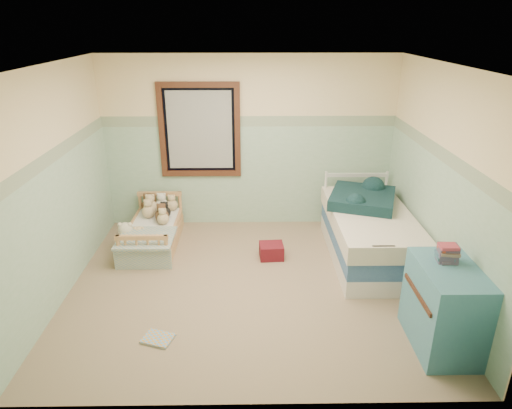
{
  "coord_description": "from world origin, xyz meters",
  "views": [
    {
      "loc": [
        0.01,
        -4.59,
        2.92
      ],
      "look_at": [
        0.08,
        0.35,
        0.88
      ],
      "focal_mm": 31.61,
      "sensor_mm": 36.0,
      "label": 1
    }
  ],
  "objects_px": {
    "plush_floor_cream": "(127,242)",
    "plush_floor_tan": "(140,242)",
    "toddler_bed_frame": "(154,239)",
    "red_pillow": "(271,251)",
    "twin_bed_frame": "(367,251)",
    "dresser": "(444,307)",
    "floor_book": "(158,339)"
  },
  "relations": [
    {
      "from": "twin_bed_frame",
      "to": "dresser",
      "type": "bearing_deg",
      "value": -80.75
    },
    {
      "from": "dresser",
      "to": "red_pillow",
      "type": "bearing_deg",
      "value": 131.51
    },
    {
      "from": "toddler_bed_frame",
      "to": "dresser",
      "type": "relative_size",
      "value": 1.56
    },
    {
      "from": "toddler_bed_frame",
      "to": "twin_bed_frame",
      "type": "xyz_separation_m",
      "value": [
        2.88,
        -0.43,
        0.03
      ]
    },
    {
      "from": "plush_floor_tan",
      "to": "red_pillow",
      "type": "xyz_separation_m",
      "value": [
        1.78,
        -0.26,
        -0.02
      ]
    },
    {
      "from": "dresser",
      "to": "toddler_bed_frame",
      "type": "bearing_deg",
      "value": 146.01
    },
    {
      "from": "plush_floor_tan",
      "to": "floor_book",
      "type": "xyz_separation_m",
      "value": [
        0.59,
        -1.9,
        -0.1
      ]
    },
    {
      "from": "toddler_bed_frame",
      "to": "red_pillow",
      "type": "distance_m",
      "value": 1.67
    },
    {
      "from": "dresser",
      "to": "floor_book",
      "type": "xyz_separation_m",
      "value": [
        -2.73,
        0.1,
        -0.41
      ]
    },
    {
      "from": "toddler_bed_frame",
      "to": "plush_floor_tan",
      "type": "relative_size",
      "value": 5.71
    },
    {
      "from": "toddler_bed_frame",
      "to": "floor_book",
      "type": "relative_size",
      "value": 4.55
    },
    {
      "from": "floor_book",
      "to": "dresser",
      "type": "bearing_deg",
      "value": 16.89
    },
    {
      "from": "red_pillow",
      "to": "plush_floor_tan",
      "type": "bearing_deg",
      "value": 171.83
    },
    {
      "from": "plush_floor_cream",
      "to": "plush_floor_tan",
      "type": "height_order",
      "value": "plush_floor_cream"
    },
    {
      "from": "toddler_bed_frame",
      "to": "twin_bed_frame",
      "type": "distance_m",
      "value": 2.92
    },
    {
      "from": "plush_floor_cream",
      "to": "twin_bed_frame",
      "type": "relative_size",
      "value": 0.15
    },
    {
      "from": "toddler_bed_frame",
      "to": "plush_floor_tan",
      "type": "xyz_separation_m",
      "value": [
        -0.15,
        -0.14,
        0.03
      ]
    },
    {
      "from": "toddler_bed_frame",
      "to": "red_pillow",
      "type": "xyz_separation_m",
      "value": [
        1.62,
        -0.39,
        0.01
      ]
    },
    {
      "from": "plush_floor_cream",
      "to": "plush_floor_tan",
      "type": "bearing_deg",
      "value": 18.69
    },
    {
      "from": "twin_bed_frame",
      "to": "floor_book",
      "type": "distance_m",
      "value": 2.93
    },
    {
      "from": "dresser",
      "to": "red_pillow",
      "type": "relative_size",
      "value": 2.74
    },
    {
      "from": "floor_book",
      "to": "plush_floor_tan",
      "type": "bearing_deg",
      "value": 126.1
    },
    {
      "from": "plush_floor_cream",
      "to": "floor_book",
      "type": "distance_m",
      "value": 1.99
    },
    {
      "from": "floor_book",
      "to": "red_pillow",
      "type": "bearing_deg",
      "value": 72.94
    },
    {
      "from": "toddler_bed_frame",
      "to": "twin_bed_frame",
      "type": "height_order",
      "value": "twin_bed_frame"
    },
    {
      "from": "red_pillow",
      "to": "floor_book",
      "type": "bearing_deg",
      "value": -125.95
    },
    {
      "from": "dresser",
      "to": "plush_floor_tan",
      "type": "bearing_deg",
      "value": 149.0
    },
    {
      "from": "toddler_bed_frame",
      "to": "twin_bed_frame",
      "type": "relative_size",
      "value": 0.7
    },
    {
      "from": "plush_floor_cream",
      "to": "dresser",
      "type": "bearing_deg",
      "value": -29.1
    },
    {
      "from": "plush_floor_cream",
      "to": "red_pillow",
      "type": "distance_m",
      "value": 1.95
    },
    {
      "from": "toddler_bed_frame",
      "to": "dresser",
      "type": "height_order",
      "value": "dresser"
    },
    {
      "from": "plush_floor_tan",
      "to": "twin_bed_frame",
      "type": "xyz_separation_m",
      "value": [
        3.04,
        -0.29,
        -0.0
      ]
    }
  ]
}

